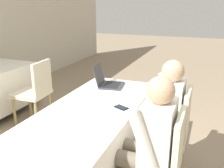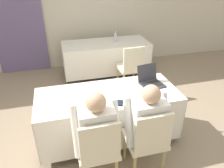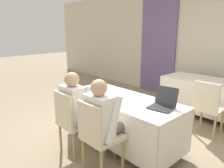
{
  "view_description": "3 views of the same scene",
  "coord_description": "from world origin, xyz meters",
  "px_view_note": "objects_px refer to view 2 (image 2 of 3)",
  "views": [
    {
      "loc": [
        -1.9,
        -0.95,
        1.65
      ],
      "look_at": [
        0.0,
        -0.2,
        1.0
      ],
      "focal_mm": 40.0,
      "sensor_mm": 36.0,
      "label": 1
    },
    {
      "loc": [
        -0.57,
        -2.37,
        2.23
      ],
      "look_at": [
        0.0,
        -0.2,
        1.0
      ],
      "focal_mm": 35.0,
      "sensor_mm": 36.0,
      "label": 2
    },
    {
      "loc": [
        2.14,
        -2.21,
        1.76
      ],
      "look_at": [
        0.0,
        -0.2,
        1.0
      ],
      "focal_mm": 35.0,
      "sensor_mm": 36.0,
      "label": 3
    }
  ],
  "objects_px": {
    "cell_phone": "(120,103)",
    "person_white_shirt": "(145,122)",
    "chair_near_right": "(148,139)",
    "chair_far_spare": "(131,66)",
    "person_checkered_shirt": "(96,130)",
    "laptop": "(151,81)",
    "water_bottle": "(115,37)",
    "chair_near_left": "(98,149)"
  },
  "relations": [
    {
      "from": "water_bottle",
      "to": "chair_near_left",
      "type": "xyz_separation_m",
      "value": [
        -0.96,
        -2.8,
        -0.32
      ]
    },
    {
      "from": "laptop",
      "to": "person_white_shirt",
      "type": "xyz_separation_m",
      "value": [
        -0.36,
        -0.69,
        -0.11
      ]
    },
    {
      "from": "laptop",
      "to": "person_checkered_shirt",
      "type": "bearing_deg",
      "value": -152.25
    },
    {
      "from": "chair_near_left",
      "to": "chair_far_spare",
      "type": "relative_size",
      "value": 1.0
    },
    {
      "from": "chair_near_left",
      "to": "chair_near_right",
      "type": "height_order",
      "value": "same"
    },
    {
      "from": "laptop",
      "to": "person_white_shirt",
      "type": "bearing_deg",
      "value": -126.65
    },
    {
      "from": "laptop",
      "to": "person_white_shirt",
      "type": "relative_size",
      "value": 0.3
    },
    {
      "from": "water_bottle",
      "to": "chair_near_right",
      "type": "distance_m",
      "value": 2.85
    },
    {
      "from": "water_bottle",
      "to": "chair_near_left",
      "type": "distance_m",
      "value": 2.98
    },
    {
      "from": "cell_phone",
      "to": "chair_far_spare",
      "type": "height_order",
      "value": "chair_far_spare"
    },
    {
      "from": "cell_phone",
      "to": "chair_near_left",
      "type": "xyz_separation_m",
      "value": [
        -0.37,
        -0.44,
        -0.23
      ]
    },
    {
      "from": "laptop",
      "to": "chair_near_right",
      "type": "xyz_separation_m",
      "value": [
        -0.36,
        -0.8,
        -0.27
      ]
    },
    {
      "from": "cell_phone",
      "to": "chair_far_spare",
      "type": "bearing_deg",
      "value": 91.39
    },
    {
      "from": "water_bottle",
      "to": "person_checkered_shirt",
      "type": "height_order",
      "value": "person_checkered_shirt"
    },
    {
      "from": "water_bottle",
      "to": "person_checkered_shirt",
      "type": "xyz_separation_m",
      "value": [
        -0.96,
        -2.7,
        -0.17
      ]
    },
    {
      "from": "person_checkered_shirt",
      "to": "laptop",
      "type": "bearing_deg",
      "value": -143.06
    },
    {
      "from": "person_white_shirt",
      "to": "chair_near_left",
      "type": "bearing_deg",
      "value": 10.54
    },
    {
      "from": "water_bottle",
      "to": "chair_near_left",
      "type": "height_order",
      "value": "water_bottle"
    },
    {
      "from": "chair_near_right",
      "to": "chair_far_spare",
      "type": "relative_size",
      "value": 1.0
    },
    {
      "from": "laptop",
      "to": "chair_near_left",
      "type": "xyz_separation_m",
      "value": [
        -0.92,
        -0.8,
        -0.27
      ]
    },
    {
      "from": "cell_phone",
      "to": "chair_near_right",
      "type": "distance_m",
      "value": 0.53
    },
    {
      "from": "chair_near_left",
      "to": "person_white_shirt",
      "type": "bearing_deg",
      "value": -169.46
    },
    {
      "from": "cell_phone",
      "to": "water_bottle",
      "type": "distance_m",
      "value": 2.44
    },
    {
      "from": "chair_near_right",
      "to": "water_bottle",
      "type": "bearing_deg",
      "value": -98.17
    },
    {
      "from": "person_white_shirt",
      "to": "water_bottle",
      "type": "bearing_deg",
      "value": -98.48
    },
    {
      "from": "chair_far_spare",
      "to": "person_checkered_shirt",
      "type": "relative_size",
      "value": 0.78
    },
    {
      "from": "chair_near_left",
      "to": "cell_phone",
      "type": "bearing_deg",
      "value": -129.96
    },
    {
      "from": "cell_phone",
      "to": "person_white_shirt",
      "type": "distance_m",
      "value": 0.39
    },
    {
      "from": "chair_near_left",
      "to": "person_checkered_shirt",
      "type": "bearing_deg",
      "value": -90.0
    },
    {
      "from": "chair_far_spare",
      "to": "laptop",
      "type": "bearing_deg",
      "value": 80.95
    },
    {
      "from": "chair_near_right",
      "to": "person_checkered_shirt",
      "type": "height_order",
      "value": "person_checkered_shirt"
    },
    {
      "from": "chair_near_left",
      "to": "laptop",
      "type": "bearing_deg",
      "value": -139.13
    },
    {
      "from": "cell_phone",
      "to": "water_bottle",
      "type": "relative_size",
      "value": 0.66
    },
    {
      "from": "cell_phone",
      "to": "laptop",
      "type": "bearing_deg",
      "value": 58.29
    },
    {
      "from": "cell_phone",
      "to": "person_white_shirt",
      "type": "relative_size",
      "value": 0.12
    },
    {
      "from": "laptop",
      "to": "water_bottle",
      "type": "distance_m",
      "value": 2.01
    },
    {
      "from": "chair_near_right",
      "to": "person_white_shirt",
      "type": "distance_m",
      "value": 0.19
    },
    {
      "from": "chair_near_right",
      "to": "chair_far_spare",
      "type": "xyz_separation_m",
      "value": [
        0.48,
        1.94,
        0.0
      ]
    },
    {
      "from": "person_checkered_shirt",
      "to": "chair_near_right",
      "type": "bearing_deg",
      "value": 169.46
    },
    {
      "from": "laptop",
      "to": "water_bottle",
      "type": "xyz_separation_m",
      "value": [
        0.04,
        2.01,
        0.05
      ]
    },
    {
      "from": "water_bottle",
      "to": "person_checkered_shirt",
      "type": "relative_size",
      "value": 0.19
    },
    {
      "from": "laptop",
      "to": "person_checkered_shirt",
      "type": "relative_size",
      "value": 0.3
    }
  ]
}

